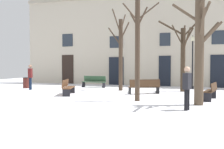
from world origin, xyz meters
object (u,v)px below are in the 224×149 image
object	(u,v)px
tree_left_of_center	(121,52)
bench_near_lamp	(144,86)
bench_near_center_tree	(211,91)
tree_right_of_center	(183,54)
bench_by_litter_bin	(94,81)
litter_bin	(26,83)
person_by_shop_door	(30,76)
bench_back_to_back_right	(68,87)
tree_foreground	(138,46)
streetlamp	(193,56)
person_strolling	(187,86)
tree_center	(200,46)

from	to	relation	value
tree_left_of_center	bench_near_lamp	size ratio (longest dim) A/B	2.88
bench_near_center_tree	tree_right_of_center	bearing A→B (deg)	-145.73
tree_right_of_center	bench_by_litter_bin	distance (m)	7.10
litter_bin	person_by_shop_door	world-z (taller)	person_by_shop_door
bench_near_lamp	tree_right_of_center	bearing A→B (deg)	-162.69
tree_left_of_center	bench_back_to_back_right	bearing A→B (deg)	-121.63
litter_bin	bench_by_litter_bin	xyz separation A→B (m)	(4.59, 2.27, 0.06)
tree_foreground	bench_near_lamp	size ratio (longest dim) A/B	2.72
litter_bin	bench_near_lamp	size ratio (longest dim) A/B	0.43
tree_right_of_center	streetlamp	world-z (taller)	tree_right_of_center
person_strolling	tree_right_of_center	bearing A→B (deg)	24.35
bench_near_center_tree	bench_by_litter_bin	bearing A→B (deg)	-109.06
streetlamp	tree_left_of_center	bearing A→B (deg)	-148.10
tree_left_of_center	tree_right_of_center	bearing A→B (deg)	9.35
tree_left_of_center	litter_bin	distance (m)	7.64
tree_right_of_center	bench_near_center_tree	world-z (taller)	tree_right_of_center
tree_left_of_center	litter_bin	size ratio (longest dim) A/B	6.76
bench_by_litter_bin	tree_right_of_center	bearing A→B (deg)	-3.75
streetlamp	person_by_shop_door	size ratio (longest dim) A/B	2.20
bench_near_center_tree	bench_near_lamp	xyz separation A→B (m)	(-3.75, 1.49, 0.00)
bench_back_to_back_right	person_by_shop_door	world-z (taller)	person_by_shop_door
tree_left_of_center	tree_center	distance (m)	7.25
person_strolling	tree_center	bearing A→B (deg)	3.03
tree_right_of_center	bench_near_center_tree	distance (m)	4.59
tree_left_of_center	tree_center	size ratio (longest dim) A/B	1.05
litter_bin	tree_right_of_center	bearing A→B (deg)	6.76
bench_by_litter_bin	person_by_shop_door	xyz separation A→B (m)	(-3.47, -3.26, 0.53)
bench_near_lamp	person_strolling	bearing A→B (deg)	88.86
tree_center	bench_by_litter_bin	size ratio (longest dim) A/B	2.64
streetlamp	tree_right_of_center	bearing A→B (deg)	-103.40
person_by_shop_door	tree_foreground	bearing A→B (deg)	51.35
bench_by_litter_bin	tree_foreground	bearing A→B (deg)	-47.07
litter_bin	bench_near_center_tree	distance (m)	13.26
tree_left_of_center	person_strolling	size ratio (longest dim) A/B	3.14
streetlamp	bench_near_lamp	xyz separation A→B (m)	(-2.57, -4.47, -1.93)
streetlamp	person_strolling	size ratio (longest dim) A/B	2.28
bench_near_lamp	person_strolling	world-z (taller)	person_strolling
tree_right_of_center	bench_by_litter_bin	bearing A→B (deg)	172.15
tree_left_of_center	tree_foreground	world-z (taller)	tree_left_of_center
litter_bin	person_by_shop_door	xyz separation A→B (m)	(1.12, -0.98, 0.59)
bench_near_center_tree	bench_near_lamp	size ratio (longest dim) A/B	0.92
tree_left_of_center	tree_foreground	distance (m)	5.20
litter_bin	person_strolling	world-z (taller)	person_strolling
litter_bin	bench_near_lamp	world-z (taller)	bench_near_lamp
person_by_shop_door	person_strolling	bearing A→B (deg)	46.67
tree_foreground	bench_back_to_back_right	size ratio (longest dim) A/B	2.70
tree_foreground	streetlamp	distance (m)	7.83
person_by_shop_door	tree_center	bearing A→B (deg)	54.29
litter_bin	bench_near_center_tree	bearing A→B (deg)	-10.55
tree_right_of_center	bench_back_to_back_right	distance (m)	7.74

